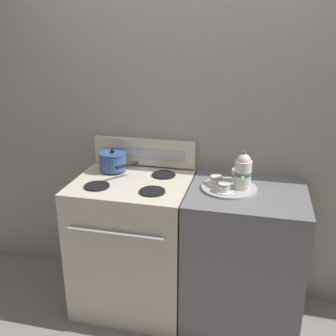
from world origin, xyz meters
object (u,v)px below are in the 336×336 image
teapot (243,171)px  creamer_jug (237,175)px  stove (134,243)px  serving_tray (229,188)px  teacup_left (216,180)px  teacup_right (224,188)px  saucepan (113,161)px

teapot → creamer_jug: size_ratio=3.03×
stove → serving_tray: size_ratio=2.74×
stove → teapot: size_ratio=3.99×
teapot → creamer_jug: teapot is taller
serving_tray → teacup_left: bearing=162.3°
teacup_left → creamer_jug: bearing=34.8°
serving_tray → teapot: (0.08, -0.00, 0.12)m
stove → teacup_left: size_ratio=8.13×
serving_tray → creamer_jug: (0.04, 0.11, 0.05)m
serving_tray → teapot: bearing=-1.4°
teacup_right → teacup_left: bearing=119.1°
stove → teapot: teapot is taller
serving_tray → teacup_right: 0.09m
stove → creamer_jug: bearing=10.9°
teapot → teacup_left: bearing=169.9°
stove → creamer_jug: 0.85m
serving_tray → teacup_left: 0.09m
stove → serving_tray: bearing=1.5°
stove → saucepan: 0.58m
stove → teacup_left: 0.74m
creamer_jug → stove: bearing=-169.1°
stove → teapot: bearing=1.2°
teacup_left → creamer_jug: 0.15m
teacup_right → saucepan: bearing=165.1°
teacup_left → saucepan: bearing=172.1°
stove → creamer_jug: creamer_jug is taller
teacup_right → creamer_jug: 0.20m
teapot → serving_tray: bearing=178.6°
saucepan → serving_tray: 0.81m
teacup_left → teacup_right: (0.06, -0.11, 0.00)m
serving_tray → creamer_jug: creamer_jug is taller
serving_tray → teapot: size_ratio=1.46×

